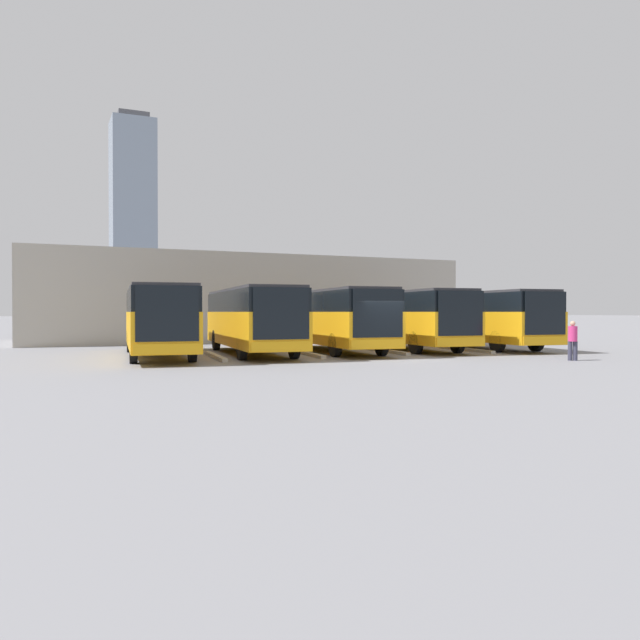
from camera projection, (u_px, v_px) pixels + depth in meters
name	position (u px, v px, depth m)	size (l,w,h in m)	color
ground_plane	(390.00, 360.00, 26.50)	(600.00, 600.00, 0.00)	gray
bus_0	(478.00, 317.00, 34.89)	(3.77, 11.84, 3.12)	orange
curb_divider_0	(465.00, 349.00, 32.45)	(0.24, 5.19, 0.15)	#B2B2AD
bus_1	(405.00, 317.00, 33.70)	(3.77, 11.84, 3.12)	orange
curb_divider_1	(385.00, 351.00, 31.26)	(0.24, 5.19, 0.15)	#B2B2AD
bus_2	(333.00, 317.00, 31.75)	(3.77, 11.84, 3.12)	orange
curb_divider_2	(306.00, 353.00, 29.31)	(0.24, 5.19, 0.15)	#B2B2AD
bus_3	(251.00, 318.00, 29.87)	(3.77, 11.84, 3.12)	orange
curb_divider_3	(216.00, 356.00, 27.42)	(0.24, 5.19, 0.15)	#B2B2AD
bus_4	(158.00, 318.00, 28.18)	(3.77, 11.84, 3.12)	orange
pedestrian	(573.00, 339.00, 25.95)	(0.51, 0.51, 1.65)	#38384C
station_building	(241.00, 299.00, 46.58)	(30.18, 14.92, 5.92)	#A8A399
office_tower	(133.00, 218.00, 227.62)	(15.37, 15.37, 74.12)	#7F8EA3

